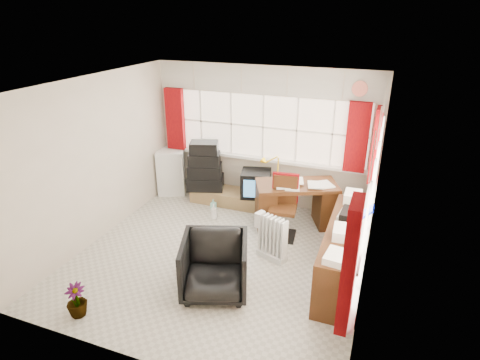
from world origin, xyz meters
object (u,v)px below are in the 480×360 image
Objects in this scene: radiator at (272,242)px; mini_fridge at (172,171)px; task_chair at (284,203)px; tv_bench at (229,197)px; crt_tv at (256,184)px; desk at (296,202)px; desk_lamp at (278,163)px; office_chair at (215,266)px; credenza at (345,251)px.

radiator is 2.95m from mini_fridge.
tv_bench is (-1.22, 0.72, -0.41)m from task_chair.
task_chair is 1.50× the size of radiator.
desk is at bearing -23.26° from crt_tv.
tv_bench is at bearing 130.95° from radiator.
tv_bench is at bearing 177.62° from crt_tv.
desk_lamp reaches higher than desk.
mini_fridge reaches higher than desk.
desk_lamp is at bearing 66.02° from office_chair.
radiator is 1.02m from credenza.
desk_lamp reaches higher than radiator.
office_chair is at bearing -104.08° from task_chair.
mini_fridge reaches higher than crt_tv.
tv_bench is (-0.98, 0.23, -0.89)m from desk_lamp.
mini_fridge is (-1.25, 0.08, 0.31)m from tv_bench.
credenza is (1.48, 0.91, 0.01)m from office_chair.
mini_fridge is (-1.77, 0.10, -0.05)m from crt_tv.
credenza is at bearing -50.72° from desk.
radiator is 1.63m from crt_tv.
radiator is (0.04, -0.74, -0.26)m from task_chair.
desk is at bearing -20.87° from desk_lamp.
desk is 1.48m from credenza.
desk_lamp reaches higher than crt_tv.
crt_tv is (-0.74, 1.44, 0.21)m from radiator.
radiator is (-0.07, -1.09, -0.14)m from desk.
credenza reaches higher than radiator.
crt_tv is (-0.45, 0.21, -0.54)m from desk_lamp.
office_chair is 1.08m from radiator.
crt_tv is (-1.76, 1.50, 0.09)m from credenza.
radiator is at bearing -49.05° from tv_bench.
office_chair is 1.37× the size of crt_tv.
desk_lamp is 2.29m from office_chair.
desk_lamp is (-0.37, 0.14, 0.60)m from desk.
crt_tv is (-0.70, 0.69, -0.05)m from task_chair.
crt_tv is (0.52, -0.02, 0.36)m from tv_bench.
crt_tv is (-0.82, 0.35, 0.06)m from desk.
office_chair is 3.24m from mini_fridge.
radiator is (0.29, -1.23, -0.75)m from desk_lamp.
office_chair is 1.24× the size of radiator.
desk_lamp is 0.39× the size of task_chair.
tv_bench is 1.29m from mini_fridge.
mini_fridge reaches higher than office_chair.
credenza reaches higher than desk.
desk is 1.03× the size of tv_bench.
office_chair is (-0.43, -1.71, -0.16)m from task_chair.
desk_lamp is 0.64× the size of crt_tv.
credenza is (1.01, -0.06, 0.12)m from radiator.
tv_bench is at bearing 88.85° from office_chair.
mini_fridge reaches higher than credenza.
mini_fridge is at bearing 171.98° from desk_lamp.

